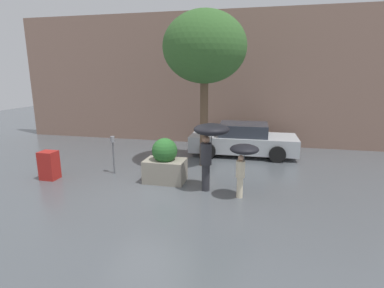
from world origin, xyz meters
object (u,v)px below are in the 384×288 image
(street_tree, at_px, (205,48))
(parking_meter, at_px, (113,147))
(newspaper_box, at_px, (49,165))
(person_child, at_px, (243,156))
(parked_car_near, at_px, (243,140))
(planter_box, at_px, (165,163))
(person_adult, at_px, (210,138))

(street_tree, distance_m, parking_meter, 4.49)
(parking_meter, height_order, newspaper_box, parking_meter)
(parking_meter, bearing_deg, street_tree, 29.86)
(newspaper_box, bearing_deg, person_child, -1.87)
(parked_car_near, bearing_deg, newspaper_box, 125.88)
(parked_car_near, bearing_deg, street_tree, 143.41)
(person_child, relative_size, newspaper_box, 1.65)
(person_child, xyz_separation_m, parked_car_near, (-0.25, 4.55, -0.58))
(parked_car_near, height_order, street_tree, street_tree)
(planter_box, bearing_deg, newspaper_box, -170.90)
(newspaper_box, bearing_deg, parking_meter, 28.70)
(person_child, height_order, parking_meter, person_child)
(person_adult, relative_size, parked_car_near, 0.45)
(person_adult, bearing_deg, parking_meter, 158.25)
(person_child, xyz_separation_m, street_tree, (-1.55, 2.72, 2.91))
(person_adult, height_order, parked_car_near, person_adult)
(person_child, relative_size, parked_car_near, 0.35)
(parking_meter, bearing_deg, person_adult, -13.14)
(planter_box, bearing_deg, person_adult, -15.96)
(parked_car_near, relative_size, parking_meter, 3.37)
(planter_box, relative_size, person_adult, 0.71)
(parking_meter, bearing_deg, parked_car_near, 40.06)
(planter_box, bearing_deg, parking_meter, 169.07)
(person_adult, bearing_deg, planter_box, 155.43)
(person_adult, distance_m, person_child, 1.07)
(person_adult, relative_size, newspaper_box, 2.15)
(planter_box, bearing_deg, person_child, -18.02)
(person_child, relative_size, street_tree, 0.28)
(planter_box, relative_size, parking_meter, 1.08)
(parking_meter, relative_size, newspaper_box, 1.41)
(person_child, bearing_deg, planter_box, -159.76)
(planter_box, bearing_deg, street_tree, 66.51)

